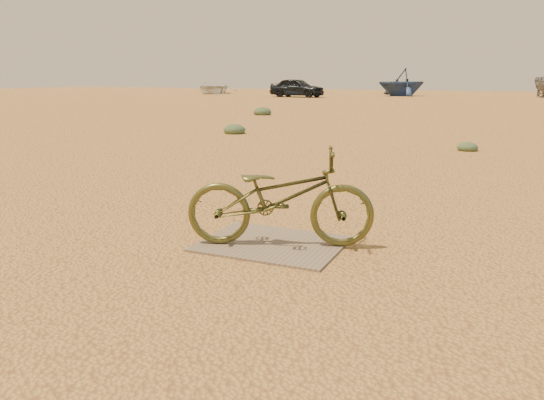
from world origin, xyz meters
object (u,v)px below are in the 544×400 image
at_px(boat_near_left, 213,87).
at_px(bicycle, 280,197).
at_px(plywood_board, 272,244).
at_px(car, 297,88).
at_px(boat_far_left, 402,82).

bearing_deg(boat_near_left, bicycle, -75.62).
distance_m(plywood_board, bicycle, 0.49).
bearing_deg(bicycle, car, 0.55).
xyz_separation_m(plywood_board, car, (-13.41, 35.00, 0.72)).
xyz_separation_m(bicycle, car, (-13.51, 35.02, 0.24)).
height_order(bicycle, car, car).
bearing_deg(plywood_board, bicycle, -10.86).
height_order(plywood_board, car, car).
bearing_deg(plywood_board, car, 110.96).
relative_size(car, boat_near_left, 0.79).
xyz_separation_m(plywood_board, bicycle, (0.09, -0.02, 0.48)).
xyz_separation_m(car, boat_far_left, (7.05, 5.66, 0.41)).
xyz_separation_m(bicycle, boat_near_left, (-23.80, 39.72, 0.07)).
height_order(plywood_board, bicycle, bicycle).
xyz_separation_m(boat_near_left, boat_far_left, (17.34, 0.96, 0.58)).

